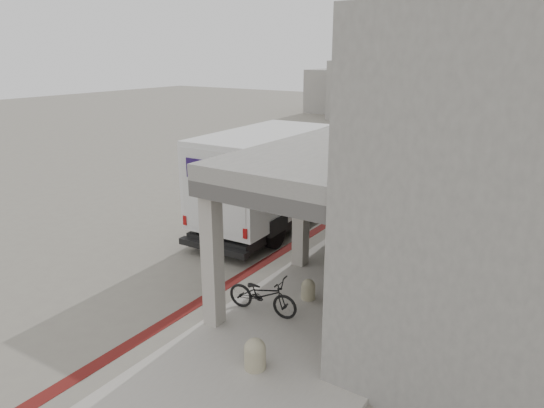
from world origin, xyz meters
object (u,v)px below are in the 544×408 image
Objects in this scene: utility_cabinet at (419,247)px; bicycle_black at (263,294)px; fedex_truck at (278,173)px; bench at (362,279)px.

bicycle_black reaches higher than utility_cabinet.
fedex_truck is 5.89m from utility_cabinet.
bicycle_black is (3.46, -6.06, -1.32)m from fedex_truck.
utility_cabinet is at bearing 90.94° from bench.
fedex_truck is 6.33m from bench.
fedex_truck is at bearing 166.57° from utility_cabinet.
fedex_truck is 4.64× the size of bicycle_black.
bicycle_black is at bearing -62.76° from fedex_truck.
bench is at bearing -37.98° from fedex_truck.
utility_cabinet is (5.67, -0.86, -1.36)m from fedex_truck.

